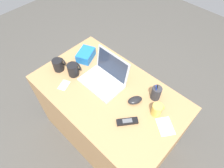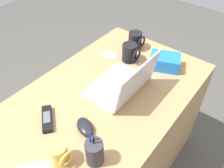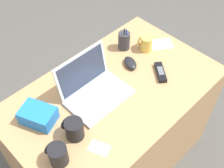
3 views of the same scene
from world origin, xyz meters
name	(u,v)px [view 2 (image 2 of 3)]	position (x,y,z in m)	size (l,w,h in m)	color
ground_plane	(106,168)	(0.00, 0.00, 0.00)	(6.00, 6.00, 0.00)	#4C4944
desk	(105,138)	(0.00, 0.00, 0.38)	(1.20, 0.73, 0.75)	tan
laptop	(123,84)	(-0.09, 0.06, 0.80)	(0.33, 0.26, 0.22)	silver
computer_mouse	(85,127)	(0.21, 0.07, 0.77)	(0.07, 0.11, 0.04)	black
coffee_mug_white	(60,154)	(0.38, 0.10, 0.80)	(0.07, 0.08, 0.09)	#E0BC4C
coffee_mug_tall	(136,40)	(-0.46, -0.12, 0.80)	(0.09, 0.10, 0.10)	black
coffee_mug_spare	(130,53)	(-0.33, -0.07, 0.80)	(0.09, 0.10, 0.11)	black
cordless_phone	(47,119)	(0.28, -0.10, 0.76)	(0.13, 0.14, 0.03)	black
pen_holder	(94,152)	(0.30, 0.21, 0.81)	(0.07, 0.07, 0.16)	#333338
snack_bag	(165,62)	(-0.40, 0.13, 0.79)	(0.12, 0.17, 0.08)	blue
paper_note_left	(109,54)	(-0.30, -0.20, 0.75)	(0.06, 0.10, 0.00)	white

